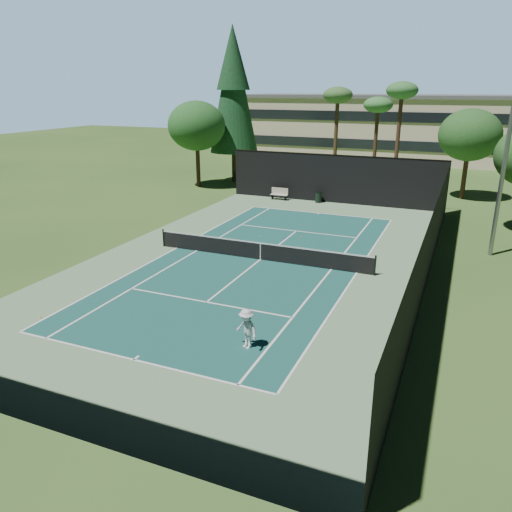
{
  "coord_description": "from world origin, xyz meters",
  "views": [
    {
      "loc": [
        10.15,
        -24.64,
        9.29
      ],
      "look_at": [
        1.0,
        -3.0,
        1.3
      ],
      "focal_mm": 35.0,
      "sensor_mm": 36.0,
      "label": 1
    }
  ],
  "objects_px": {
    "player": "(247,329)",
    "tennis_ball_d": "(208,228)",
    "tennis_net": "(260,250)",
    "tennis_ball_c": "(301,237)",
    "trash_bin": "(318,197)",
    "park_bench": "(279,193)",
    "tennis_ball_b": "(260,237)",
    "tennis_ball_a": "(40,317)"
  },
  "relations": [
    {
      "from": "tennis_ball_b",
      "to": "tennis_ball_a",
      "type": "bearing_deg",
      "value": -105.14
    },
    {
      "from": "tennis_ball_a",
      "to": "tennis_ball_d",
      "type": "xyz_separation_m",
      "value": [
        -0.17,
        15.25,
        -0.0
      ]
    },
    {
      "from": "tennis_net",
      "to": "tennis_ball_d",
      "type": "xyz_separation_m",
      "value": [
        -5.88,
        4.67,
        -0.53
      ]
    },
    {
      "from": "tennis_ball_d",
      "to": "trash_bin",
      "type": "bearing_deg",
      "value": 66.28
    },
    {
      "from": "tennis_ball_b",
      "to": "tennis_ball_d",
      "type": "relative_size",
      "value": 1.07
    },
    {
      "from": "tennis_ball_b",
      "to": "tennis_ball_d",
      "type": "xyz_separation_m",
      "value": [
        -4.16,
        0.51,
        -0.0
      ]
    },
    {
      "from": "tennis_ball_c",
      "to": "park_bench",
      "type": "height_order",
      "value": "park_bench"
    },
    {
      "from": "tennis_ball_a",
      "to": "player",
      "type": "bearing_deg",
      "value": 7.02
    },
    {
      "from": "tennis_ball_c",
      "to": "trash_bin",
      "type": "height_order",
      "value": "trash_bin"
    },
    {
      "from": "trash_bin",
      "to": "tennis_ball_a",
      "type": "bearing_deg",
      "value": -99.99
    },
    {
      "from": "park_bench",
      "to": "tennis_ball_c",
      "type": "bearing_deg",
      "value": -62.52
    },
    {
      "from": "tennis_ball_b",
      "to": "tennis_ball_d",
      "type": "distance_m",
      "value": 4.19
    },
    {
      "from": "player",
      "to": "trash_bin",
      "type": "height_order",
      "value": "player"
    },
    {
      "from": "player",
      "to": "trash_bin",
      "type": "relative_size",
      "value": 1.66
    },
    {
      "from": "tennis_ball_b",
      "to": "trash_bin",
      "type": "bearing_deg",
      "value": 86.94
    },
    {
      "from": "tennis_ball_a",
      "to": "tennis_ball_d",
      "type": "height_order",
      "value": "tennis_ball_a"
    },
    {
      "from": "tennis_ball_d",
      "to": "player",
      "type": "bearing_deg",
      "value": -56.83
    },
    {
      "from": "tennis_net",
      "to": "tennis_ball_b",
      "type": "xyz_separation_m",
      "value": [
        -1.72,
        4.16,
        -0.52
      ]
    },
    {
      "from": "player",
      "to": "tennis_ball_d",
      "type": "distance_m",
      "value": 16.9
    },
    {
      "from": "park_bench",
      "to": "trash_bin",
      "type": "bearing_deg",
      "value": 3.18
    },
    {
      "from": "tennis_ball_b",
      "to": "tennis_ball_c",
      "type": "distance_m",
      "value": 2.66
    },
    {
      "from": "player",
      "to": "park_bench",
      "type": "xyz_separation_m",
      "value": [
        -7.91,
        24.8,
        -0.24
      ]
    },
    {
      "from": "tennis_net",
      "to": "tennis_ball_c",
      "type": "relative_size",
      "value": 176.16
    },
    {
      "from": "player",
      "to": "tennis_ball_d",
      "type": "relative_size",
      "value": 24.62
    },
    {
      "from": "tennis_ball_a",
      "to": "park_bench",
      "type": "bearing_deg",
      "value": 87.45
    },
    {
      "from": "tennis_ball_b",
      "to": "tennis_ball_c",
      "type": "bearing_deg",
      "value": 20.17
    },
    {
      "from": "tennis_ball_a",
      "to": "tennis_net",
      "type": "bearing_deg",
      "value": 61.66
    },
    {
      "from": "park_bench",
      "to": "trash_bin",
      "type": "distance_m",
      "value": 3.45
    },
    {
      "from": "tennis_net",
      "to": "tennis_ball_d",
      "type": "relative_size",
      "value": 202.09
    },
    {
      "from": "tennis_net",
      "to": "tennis_ball_c",
      "type": "bearing_deg",
      "value": 81.27
    },
    {
      "from": "tennis_ball_b",
      "to": "tennis_net",
      "type": "bearing_deg",
      "value": -67.54
    },
    {
      "from": "trash_bin",
      "to": "tennis_ball_c",
      "type": "bearing_deg",
      "value": -79.73
    },
    {
      "from": "tennis_net",
      "to": "tennis_ball_c",
      "type": "distance_m",
      "value": 5.16
    },
    {
      "from": "player",
      "to": "tennis_ball_b",
      "type": "relative_size",
      "value": 22.92
    },
    {
      "from": "tennis_net",
      "to": "tennis_ball_a",
      "type": "relative_size",
      "value": 187.34
    },
    {
      "from": "tennis_net",
      "to": "tennis_ball_b",
      "type": "height_order",
      "value": "tennis_net"
    },
    {
      "from": "player",
      "to": "tennis_ball_c",
      "type": "distance_m",
      "value": 14.79
    },
    {
      "from": "tennis_ball_c",
      "to": "trash_bin",
      "type": "distance_m",
      "value": 10.62
    },
    {
      "from": "tennis_net",
      "to": "tennis_ball_d",
      "type": "bearing_deg",
      "value": 141.58
    },
    {
      "from": "tennis_ball_a",
      "to": "park_bench",
      "type": "xyz_separation_m",
      "value": [
        1.16,
        25.92,
        0.51
      ]
    },
    {
      "from": "tennis_ball_d",
      "to": "trash_bin",
      "type": "distance_m",
      "value": 11.87
    },
    {
      "from": "tennis_ball_b",
      "to": "tennis_ball_c",
      "type": "relative_size",
      "value": 0.94
    }
  ]
}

